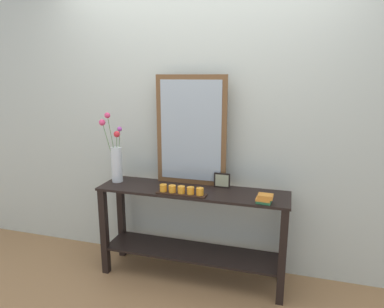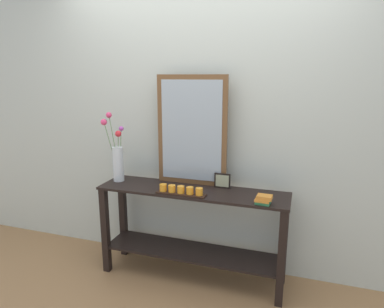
{
  "view_description": "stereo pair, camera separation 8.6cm",
  "coord_description": "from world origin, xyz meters",
  "views": [
    {
      "loc": [
        0.72,
        -2.46,
        1.67
      ],
      "look_at": [
        0.0,
        0.0,
        1.07
      ],
      "focal_mm": 31.39,
      "sensor_mm": 36.0,
      "label": 1
    },
    {
      "loc": [
        0.8,
        -2.43,
        1.67
      ],
      "look_at": [
        0.0,
        0.0,
        1.07
      ],
      "focal_mm": 31.39,
      "sensor_mm": 36.0,
      "label": 2
    }
  ],
  "objects": [
    {
      "name": "picture_frame_small",
      "position": [
        0.22,
        0.12,
        0.84
      ],
      "size": [
        0.13,
        0.01,
        0.12
      ],
      "color": "black",
      "rests_on": "console_table"
    },
    {
      "name": "candle_tray",
      "position": [
        -0.05,
        -0.13,
        0.81
      ],
      "size": [
        0.39,
        0.09,
        0.07
      ],
      "color": "black",
      "rests_on": "console_table"
    },
    {
      "name": "mirror_leaning",
      "position": [
        -0.06,
        0.16,
        1.23
      ],
      "size": [
        0.59,
        0.03,
        0.91
      ],
      "color": "brown",
      "rests_on": "console_table"
    },
    {
      "name": "console_table",
      "position": [
        0.0,
        0.0,
        0.48
      ],
      "size": [
        1.54,
        0.38,
        0.78
      ],
      "color": "black",
      "rests_on": "ground"
    },
    {
      "name": "wall_back",
      "position": [
        0.0,
        0.31,
        1.35
      ],
      "size": [
        6.4,
        0.08,
        2.7
      ],
      "primitive_type": "cube",
      "color": "beige",
      "rests_on": "ground"
    },
    {
      "name": "tall_vase_left",
      "position": [
        -0.69,
        0.03,
        0.98
      ],
      "size": [
        0.16,
        0.14,
        0.6
      ],
      "color": "silver",
      "rests_on": "console_table"
    },
    {
      "name": "book_stack",
      "position": [
        0.58,
        -0.13,
        0.81
      ],
      "size": [
        0.12,
        0.1,
        0.07
      ],
      "color": "#388E56",
      "rests_on": "console_table"
    },
    {
      "name": "ground_plane",
      "position": [
        0.0,
        0.0,
        -0.01
      ],
      "size": [
        7.0,
        6.0,
        0.02
      ],
      "primitive_type": "cube",
      "color": "#997047"
    }
  ]
}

